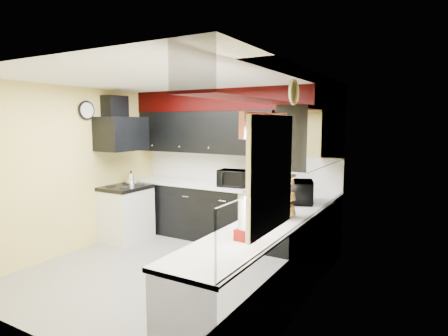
% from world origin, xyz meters
% --- Properties ---
extents(ground, '(3.60, 3.60, 0.00)m').
position_xyz_m(ground, '(0.00, 0.00, 0.00)').
color(ground, gray).
rests_on(ground, ground).
extents(wall_back, '(3.60, 0.06, 2.50)m').
position_xyz_m(wall_back, '(0.00, 1.80, 1.25)').
color(wall_back, '#E0C666').
rests_on(wall_back, ground).
extents(wall_right, '(0.06, 3.60, 2.50)m').
position_xyz_m(wall_right, '(1.80, 0.00, 1.25)').
color(wall_right, '#E0C666').
rests_on(wall_right, ground).
extents(wall_left, '(0.06, 3.60, 2.50)m').
position_xyz_m(wall_left, '(-1.80, 0.00, 1.25)').
color(wall_left, '#E0C666').
rests_on(wall_left, ground).
extents(ceiling, '(3.60, 3.60, 0.06)m').
position_xyz_m(ceiling, '(0.00, 0.00, 2.50)').
color(ceiling, white).
rests_on(ceiling, wall_back).
extents(cab_back, '(3.60, 0.60, 0.90)m').
position_xyz_m(cab_back, '(0.00, 1.50, 0.45)').
color(cab_back, black).
rests_on(cab_back, ground).
extents(cab_right, '(0.60, 3.00, 0.90)m').
position_xyz_m(cab_right, '(1.50, -0.30, 0.45)').
color(cab_right, black).
rests_on(cab_right, ground).
extents(counter_back, '(3.62, 0.64, 0.04)m').
position_xyz_m(counter_back, '(0.00, 1.50, 0.92)').
color(counter_back, white).
rests_on(counter_back, cab_back).
extents(counter_right, '(0.64, 3.02, 0.04)m').
position_xyz_m(counter_right, '(1.50, -0.30, 0.92)').
color(counter_right, white).
rests_on(counter_right, cab_right).
extents(splash_back, '(3.60, 0.02, 0.50)m').
position_xyz_m(splash_back, '(0.00, 1.79, 1.19)').
color(splash_back, white).
rests_on(splash_back, counter_back).
extents(splash_right, '(0.02, 3.60, 0.50)m').
position_xyz_m(splash_right, '(1.79, 0.00, 1.19)').
color(splash_right, white).
rests_on(splash_right, counter_right).
extents(upper_back, '(2.60, 0.35, 0.70)m').
position_xyz_m(upper_back, '(-0.50, 1.62, 1.80)').
color(upper_back, black).
rests_on(upper_back, wall_back).
extents(upper_right, '(0.35, 1.80, 0.70)m').
position_xyz_m(upper_right, '(1.62, 0.90, 1.80)').
color(upper_right, black).
rests_on(upper_right, wall_right).
extents(soffit_back, '(3.60, 0.36, 0.35)m').
position_xyz_m(soffit_back, '(0.00, 1.62, 2.33)').
color(soffit_back, black).
rests_on(soffit_back, wall_back).
extents(soffit_right, '(0.36, 3.24, 0.35)m').
position_xyz_m(soffit_right, '(1.62, -0.18, 2.33)').
color(soffit_right, black).
rests_on(soffit_right, wall_right).
extents(stove, '(0.60, 0.75, 0.86)m').
position_xyz_m(stove, '(-1.50, 0.75, 0.43)').
color(stove, white).
rests_on(stove, ground).
extents(cooktop, '(0.62, 0.77, 0.06)m').
position_xyz_m(cooktop, '(-1.50, 0.75, 0.89)').
color(cooktop, black).
rests_on(cooktop, stove).
extents(hood, '(0.50, 0.78, 0.55)m').
position_xyz_m(hood, '(-1.55, 0.75, 1.78)').
color(hood, black).
rests_on(hood, wall_left).
extents(hood_duct, '(0.24, 0.40, 0.40)m').
position_xyz_m(hood_duct, '(-1.68, 0.75, 2.20)').
color(hood_duct, black).
rests_on(hood_duct, wall_left).
extents(window, '(0.03, 0.86, 0.96)m').
position_xyz_m(window, '(1.79, -0.90, 1.55)').
color(window, white).
rests_on(window, wall_right).
extents(valance, '(0.04, 0.88, 0.20)m').
position_xyz_m(valance, '(1.73, -0.90, 1.95)').
color(valance, red).
rests_on(valance, wall_right).
extents(pan_top, '(0.03, 0.22, 0.40)m').
position_xyz_m(pan_top, '(0.82, 1.55, 2.00)').
color(pan_top, black).
rests_on(pan_top, upper_back).
extents(pan_mid, '(0.03, 0.28, 0.46)m').
position_xyz_m(pan_mid, '(0.82, 1.42, 1.75)').
color(pan_mid, black).
rests_on(pan_mid, upper_back).
extents(pan_low, '(0.03, 0.24, 0.42)m').
position_xyz_m(pan_low, '(0.82, 1.68, 1.72)').
color(pan_low, black).
rests_on(pan_low, upper_back).
extents(cut_board, '(0.03, 0.26, 0.35)m').
position_xyz_m(cut_board, '(0.83, 1.30, 1.80)').
color(cut_board, white).
rests_on(cut_board, upper_back).
extents(baskets, '(0.27, 0.27, 0.50)m').
position_xyz_m(baskets, '(1.52, 0.05, 1.18)').
color(baskets, brown).
rests_on(baskets, upper_right).
extents(clock, '(0.03, 0.30, 0.30)m').
position_xyz_m(clock, '(-1.77, 0.25, 2.15)').
color(clock, black).
rests_on(clock, wall_left).
extents(deco_plate, '(0.03, 0.24, 0.24)m').
position_xyz_m(deco_plate, '(1.77, -0.35, 2.25)').
color(deco_plate, white).
rests_on(deco_plate, wall_right).
extents(toaster_oven, '(0.50, 0.43, 0.27)m').
position_xyz_m(toaster_oven, '(0.14, 1.48, 1.07)').
color(toaster_oven, black).
rests_on(toaster_oven, counter_back).
extents(microwave, '(0.50, 0.59, 0.28)m').
position_xyz_m(microwave, '(1.45, 0.85, 1.08)').
color(microwave, black).
rests_on(microwave, counter_right).
extents(utensil_crock, '(0.17, 0.17, 0.15)m').
position_xyz_m(utensil_crock, '(0.75, 1.49, 1.01)').
color(utensil_crock, white).
rests_on(utensil_crock, counter_back).
extents(knife_block, '(0.12, 0.16, 0.24)m').
position_xyz_m(knife_block, '(1.10, 1.55, 1.06)').
color(knife_block, black).
rests_on(knife_block, counter_back).
extents(kettle, '(0.22, 0.22, 0.17)m').
position_xyz_m(kettle, '(-1.61, 1.00, 1.00)').
color(kettle, silver).
rests_on(kettle, cooktop).
extents(dispenser_a, '(0.15, 0.15, 0.37)m').
position_xyz_m(dispenser_a, '(1.53, -0.89, 1.13)').
color(dispenser_a, maroon).
rests_on(dispenser_a, counter_right).
extents(dispenser_b, '(0.17, 0.17, 0.40)m').
position_xyz_m(dispenser_b, '(1.56, -0.84, 1.14)').
color(dispenser_b, '#5B0C0E').
rests_on(dispenser_b, counter_right).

